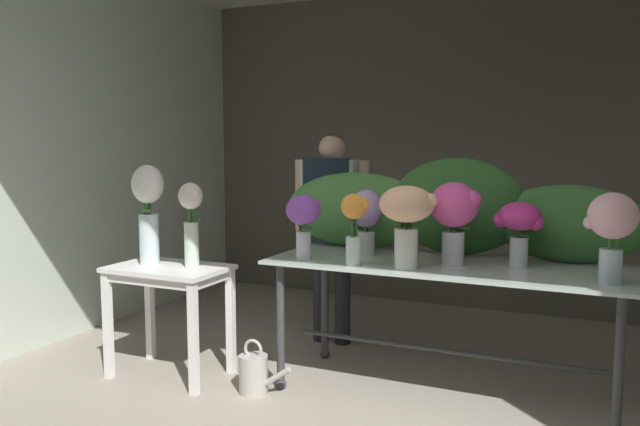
# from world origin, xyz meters

# --- Properties ---
(ground_plane) EXTENTS (8.66, 8.66, 0.00)m
(ground_plane) POSITION_xyz_m (0.00, 1.97, 0.00)
(ground_plane) COLOR #9E9384
(wall_back) EXTENTS (5.35, 0.12, 2.94)m
(wall_back) POSITION_xyz_m (0.00, 3.93, 1.47)
(wall_back) COLOR #5B564C
(wall_back) RESTS_ON ground
(wall_left) EXTENTS (0.12, 4.05, 2.94)m
(wall_left) POSITION_xyz_m (-2.68, 1.97, 1.47)
(wall_left) COLOR silver
(wall_left) RESTS_ON ground
(display_table_glass) EXTENTS (2.13, 0.86, 0.84)m
(display_table_glass) POSITION_xyz_m (0.41, 1.68, 0.71)
(display_table_glass) COLOR silver
(display_table_glass) RESTS_ON ground
(side_table_white) EXTENTS (0.76, 0.50, 0.74)m
(side_table_white) POSITION_xyz_m (-1.34, 1.25, 0.63)
(side_table_white) COLOR white
(side_table_white) RESTS_ON ground
(florist) EXTENTS (0.62, 0.24, 1.62)m
(florist) POSITION_xyz_m (-0.66, 2.36, 1.00)
(florist) COLOR #232328
(florist) RESTS_ON ground
(foliage_backdrop) EXTENTS (2.35, 0.30, 0.63)m
(foliage_backdrop) POSITION_xyz_m (0.29, 1.99, 1.10)
(foliage_backdrop) COLOR #477F3D
(foliage_backdrop) RESTS_ON display_table_glass
(vase_fuchsia_stock) EXTENTS (0.31, 0.29, 0.49)m
(vase_fuchsia_stock) POSITION_xyz_m (0.45, 1.63, 1.15)
(vase_fuchsia_stock) COLOR silver
(vase_fuchsia_stock) RESTS_ON display_table_glass
(vase_violet_carnations) EXTENTS (0.22, 0.22, 0.40)m
(vase_violet_carnations) POSITION_xyz_m (-0.43, 1.42, 1.09)
(vase_violet_carnations) COLOR silver
(vase_violet_carnations) RESTS_ON display_table_glass
(vase_sunset_tulips) EXTENTS (0.17, 0.15, 0.42)m
(vase_sunset_tulips) POSITION_xyz_m (-0.07, 1.37, 1.09)
(vase_sunset_tulips) COLOR silver
(vase_sunset_tulips) RESTS_ON display_table_glass
(vase_blush_roses) EXTENTS (0.27, 0.25, 0.47)m
(vase_blush_roses) POSITION_xyz_m (1.31, 1.47, 1.13)
(vase_blush_roses) COLOR silver
(vase_blush_roses) RESTS_ON display_table_glass
(vase_lilac_lilies) EXTENTS (0.21, 0.21, 0.42)m
(vase_lilac_lilies) POSITION_xyz_m (-0.13, 1.72, 1.08)
(vase_lilac_lilies) COLOR silver
(vase_lilac_lilies) RESTS_ON display_table_glass
(vase_magenta_hydrangea) EXTENTS (0.29, 0.25, 0.38)m
(vase_magenta_hydrangea) POSITION_xyz_m (0.81, 1.73, 1.08)
(vase_magenta_hydrangea) COLOR silver
(vase_magenta_hydrangea) RESTS_ON display_table_glass
(vase_peach_peonies) EXTENTS (0.34, 0.32, 0.48)m
(vase_peach_peonies) POSITION_xyz_m (0.24, 1.41, 1.15)
(vase_peach_peonies) COLOR silver
(vase_peach_peonies) RESTS_ON display_table_glass
(vase_white_roses_tall) EXTENTS (0.21, 0.21, 0.66)m
(vase_white_roses_tall) POSITION_xyz_m (-1.49, 1.25, 1.12)
(vase_white_roses_tall) COLOR silver
(vase_white_roses_tall) RESTS_ON side_table_white
(vase_cream_lisianthus_tall) EXTENTS (0.16, 0.17, 0.55)m
(vase_cream_lisianthus_tall) POSITION_xyz_m (-1.19, 1.30, 1.06)
(vase_cream_lisianthus_tall) COLOR silver
(vase_cream_lisianthus_tall) RESTS_ON side_table_white
(watering_can) EXTENTS (0.35, 0.18, 0.34)m
(watering_can) POSITION_xyz_m (-0.68, 1.22, 0.13)
(watering_can) COLOR #B7B2A8
(watering_can) RESTS_ON ground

